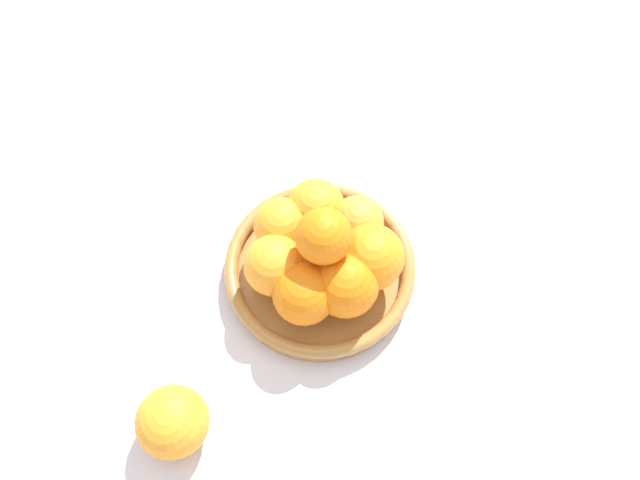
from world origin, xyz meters
name	(u,v)px	position (x,y,z in m)	size (l,w,h in m)	color
ground_plane	(320,274)	(0.00, 0.00, 0.00)	(4.00, 4.00, 0.00)	silver
fruit_bowl	(320,269)	(0.00, 0.00, 0.02)	(0.25, 0.25, 0.04)	#A57238
orange_pile	(323,252)	(0.00, -0.01, 0.08)	(0.19, 0.20, 0.13)	orange
stray_orange	(173,422)	(-0.25, 0.06, 0.04)	(0.08, 0.08, 0.08)	orange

